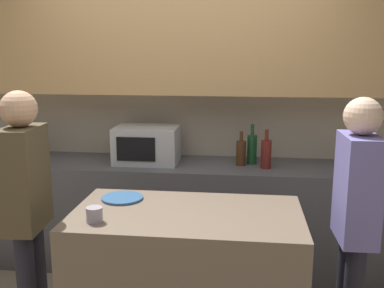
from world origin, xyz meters
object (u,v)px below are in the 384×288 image
microwave (147,144)px  bottle_2 (266,153)px  bottle_1 (252,149)px  plate_on_island (122,198)px  cup_0 (94,215)px  person_center (356,212)px  potted_plant (368,144)px  person_left (26,201)px  toaster (17,148)px  bottle_0 (241,152)px

microwave → bottle_2: (0.98, -0.09, -0.03)m
bottle_1 → plate_on_island: size_ratio=1.26×
cup_0 → person_center: 1.45m
microwave → bottle_2: size_ratio=1.66×
microwave → bottle_2: bearing=-5.1°
potted_plant → bottle_2: bearing=-173.7°
microwave → potted_plant: (1.77, 0.00, 0.05)m
person_center → potted_plant: bearing=-18.3°
bottle_2 → person_left: (-1.44, -1.12, -0.07)m
plate_on_island → cup_0: bearing=-96.8°
toaster → bottle_0: 1.93m
toaster → bottle_1: (2.02, 0.04, 0.04)m
plate_on_island → cup_0: cup_0 is taller
cup_0 → potted_plant: bearing=37.5°
cup_0 → person_left: bearing=162.2°
toaster → cup_0: 1.78m
toaster → bottle_2: size_ratio=0.83×
microwave → bottle_1: bearing=3.0°
person_left → potted_plant: bearing=114.7°
toaster → potted_plant: size_ratio=0.66×
potted_plant → person_left: (-2.23, -1.21, -0.15)m
bottle_0 → bottle_2: bottle_2 is taller
toaster → bottle_1: 2.02m
cup_0 → person_center: (1.43, 0.23, -0.01)m
microwave → cup_0: size_ratio=5.80×
bottle_1 → person_center: size_ratio=0.21×
bottle_1 → bottle_2: bottle_1 is taller
microwave → bottle_0: bearing=-1.2°
bottle_1 → person_center: bearing=-64.3°
toaster → plate_on_island: bearing=-38.9°
plate_on_island → bottle_1: bearing=51.0°
bottle_1 → cup_0: size_ratio=3.67×
potted_plant → person_left: size_ratio=0.25×
plate_on_island → cup_0: (-0.05, -0.39, 0.03)m
bottle_2 → person_center: 1.13m
toaster → plate_on_island: size_ratio=1.00×
potted_plant → person_center: bearing=-106.9°
toaster → bottle_0: bearing=-0.5°
potted_plant → person_left: person_left is taller
plate_on_island → bottle_0: bearing=52.5°
bottle_2 → person_left: person_left is taller
cup_0 → bottle_1: bearing=58.3°
person_center → person_left: bearing=91.1°
toaster → cup_0: size_ratio=2.90×
person_left → microwave: bearing=155.3°
bottle_1 → bottle_0: bearing=-145.1°
bottle_0 → person_left: person_left is taller
cup_0 → person_center: bearing=9.3°
toaster → potted_plant: potted_plant is taller
microwave → toaster: microwave is taller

